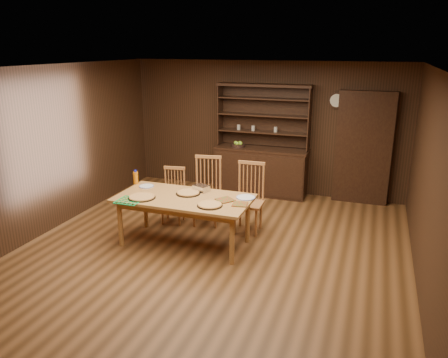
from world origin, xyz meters
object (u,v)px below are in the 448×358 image
at_px(china_hutch, 261,165).
at_px(dining_table, 184,202).
at_px(chair_left, 174,193).
at_px(juice_bottle, 136,178).
at_px(chair_center, 207,188).
at_px(chair_right, 250,195).

xyz_separation_m(china_hutch, dining_table, (-0.47, -2.66, 0.08)).
relative_size(chair_left, juice_bottle, 4.14).
height_order(chair_left, chair_center, chair_center).
distance_m(dining_table, chair_center, 0.93).
bearing_deg(chair_left, china_hutch, 52.55).
distance_m(dining_table, juice_bottle, 1.06).
distance_m(chair_left, chair_center, 0.58).
relative_size(chair_left, chair_center, 0.82).
bearing_deg(chair_left, chair_right, -5.89).
distance_m(dining_table, chair_right, 1.14).
bearing_deg(china_hutch, dining_table, -100.03).
xyz_separation_m(chair_center, chair_right, (0.75, -0.07, -0.01)).
relative_size(china_hutch, chair_right, 1.94).
bearing_deg(chair_right, chair_left, -178.67).
distance_m(chair_right, juice_bottle, 1.84).
distance_m(chair_center, chair_right, 0.76).
distance_m(china_hutch, dining_table, 2.71).
height_order(dining_table, chair_center, chair_center).
height_order(dining_table, juice_bottle, juice_bottle).
relative_size(dining_table, chair_center, 1.74).
bearing_deg(dining_table, china_hutch, 79.97).
relative_size(chair_right, juice_bottle, 4.95).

